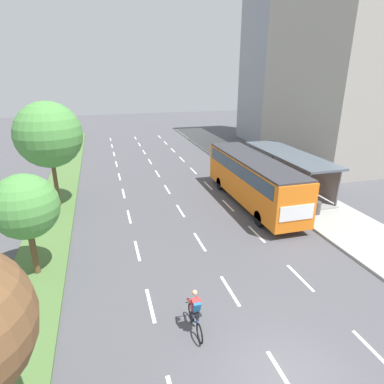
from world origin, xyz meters
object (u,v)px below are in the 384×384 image
(bus_shelter, at_px, (291,167))
(trash_bin, at_px, (317,208))
(cyclist, at_px, (195,313))
(bus, at_px, (253,176))
(median_tree_third, at_px, (49,135))
(median_tree_second, at_px, (25,207))

(bus_shelter, relative_size, trash_bin, 11.62)
(cyclist, height_order, trash_bin, cyclist)
(bus, bearing_deg, median_tree_third, 166.93)
(cyclist, distance_m, median_tree_third, 15.73)
(bus_shelter, height_order, median_tree_third, median_tree_third)
(bus_shelter, xyz_separation_m, trash_bin, (-1.08, -5.12, -1.29))
(bus, height_order, median_tree_second, median_tree_second)
(bus, xyz_separation_m, trash_bin, (3.20, -3.16, -1.49))
(trash_bin, bearing_deg, bus, 135.38)
(bus, xyz_separation_m, median_tree_second, (-13.52, -5.37, 1.39))
(trash_bin, bearing_deg, bus_shelter, 78.12)
(bus, xyz_separation_m, median_tree_third, (-13.33, 3.10, 3.03))
(median_tree_second, height_order, median_tree_third, median_tree_third)
(median_tree_second, relative_size, median_tree_third, 0.67)
(cyclist, distance_m, median_tree_second, 8.63)
(bus_shelter, xyz_separation_m, median_tree_third, (-17.61, 1.14, 3.23))
(bus_shelter, relative_size, median_tree_third, 1.38)
(median_tree_second, xyz_separation_m, median_tree_third, (0.19, 8.47, 1.64))
(bus, relative_size, cyclist, 6.20)
(bus, height_order, cyclist, bus)
(trash_bin, bearing_deg, median_tree_second, -172.46)
(median_tree_third, distance_m, trash_bin, 18.25)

